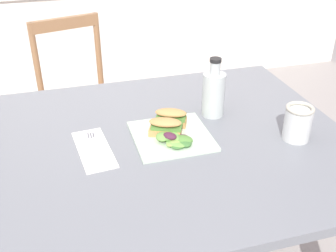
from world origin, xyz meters
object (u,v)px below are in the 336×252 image
fork_on_napkin (93,145)px  mason_jar_iced_tea (297,124)px  dining_table (156,171)px  bottle_cold_brew (213,96)px  plate_lunch (171,136)px  sandwich_half_back (171,117)px  sandwich_half_front (167,126)px  chair_wooden_far (82,103)px

fork_on_napkin → mason_jar_iced_tea: (0.63, -0.13, 0.05)m
dining_table → bottle_cold_brew: bearing=26.0°
plate_lunch → sandwich_half_back: (0.02, 0.07, 0.03)m
sandwich_half_front → fork_on_napkin: sandwich_half_front is taller
dining_table → plate_lunch: (0.06, 0.01, 0.12)m
dining_table → fork_on_napkin: fork_on_napkin is taller
dining_table → fork_on_napkin: 0.23m
dining_table → sandwich_half_front: (0.04, 0.02, 0.16)m
plate_lunch → bottle_cold_brew: size_ratio=1.16×
chair_wooden_far → fork_on_napkin: bearing=-91.7°
chair_wooden_far → fork_on_napkin: (-0.03, -0.91, 0.30)m
sandwich_half_back → mason_jar_iced_tea: size_ratio=1.02×
sandwich_half_back → mason_jar_iced_tea: mason_jar_iced_tea is taller
dining_table → sandwich_half_back: size_ratio=10.75×
dining_table → fork_on_napkin: (-0.19, 0.02, 0.12)m
plate_lunch → fork_on_napkin: size_ratio=1.31×
plate_lunch → mason_jar_iced_tea: bearing=-16.9°
sandwich_half_back → fork_on_napkin: (-0.27, -0.05, -0.03)m
fork_on_napkin → mason_jar_iced_tea: 0.64m
sandwich_half_back → bottle_cold_brew: size_ratio=0.55×
plate_lunch → mason_jar_iced_tea: mason_jar_iced_tea is taller
plate_lunch → mason_jar_iced_tea: (0.38, -0.12, 0.05)m
sandwich_half_front → mason_jar_iced_tea: bearing=-17.6°
chair_wooden_far → bottle_cold_brew: (0.41, -0.81, 0.37)m
sandwich_half_front → fork_on_napkin: 0.24m
plate_lunch → sandwich_half_back: sandwich_half_back is taller
fork_on_napkin → bottle_cold_brew: bearing=12.6°
chair_wooden_far → plate_lunch: bearing=-76.4°
plate_lunch → bottle_cold_brew: bottle_cold_brew is taller
dining_table → plate_lunch: 0.13m
plate_lunch → mason_jar_iced_tea: size_ratio=2.13×
bottle_cold_brew → mason_jar_iced_tea: size_ratio=1.83×
dining_table → bottle_cold_brew: size_ratio=5.96×
chair_wooden_far → sandwich_half_back: size_ratio=7.48×
dining_table → chair_wooden_far: size_ratio=1.44×
chair_wooden_far → plate_lunch: chair_wooden_far is taller
sandwich_half_front → bottle_cold_brew: bearing=26.9°
sandwich_half_back → fork_on_napkin: sandwich_half_back is taller
dining_table → bottle_cold_brew: bottle_cold_brew is taller
chair_wooden_far → sandwich_half_back: bearing=-74.4°
chair_wooden_far → fork_on_napkin: size_ratio=4.70×
sandwich_half_back → bottle_cold_brew: 0.18m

